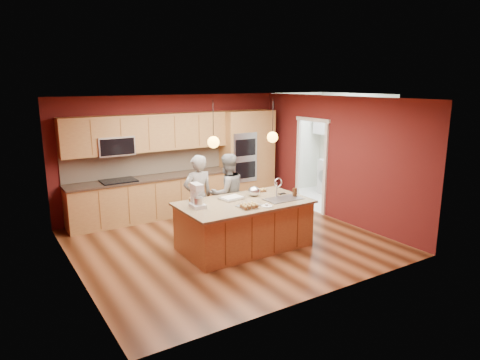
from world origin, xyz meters
TOP-DOWN VIEW (x-y plane):
  - floor at (0.00, 0.00)m, footprint 5.50×5.50m
  - ceiling at (0.00, 0.00)m, footprint 5.50×5.50m
  - wall_back at (0.00, 2.50)m, footprint 5.50×0.00m
  - wall_front at (0.00, -2.50)m, footprint 5.50×0.00m
  - wall_left at (-2.75, 0.00)m, footprint 0.00×5.00m
  - wall_right at (2.75, 0.00)m, footprint 0.00×5.00m
  - cabinet_run at (-0.68, 2.25)m, footprint 3.74×0.64m
  - oven_column at (1.85, 2.19)m, footprint 1.30×0.62m
  - doorway_trim at (2.73, 0.80)m, footprint 0.08×1.11m
  - laundry_room at (4.35, 1.20)m, footprint 2.60×2.70m
  - pendant_left at (-0.50, -0.36)m, footprint 0.20×0.20m
  - pendant_right at (0.73, -0.36)m, footprint 0.20×0.20m
  - island at (0.13, -0.37)m, footprint 2.37×1.33m
  - person_left at (-0.36, 0.55)m, footprint 0.60×0.40m
  - person_right at (0.30, 0.55)m, footprint 0.79×0.62m
  - stand_mixer at (-0.77, -0.23)m, footprint 0.24×0.32m
  - sheet_cake at (0.01, -0.10)m, footprint 0.46×0.37m
  - cooling_rack at (0.03, -0.64)m, footprint 0.44×0.35m
  - mixing_bowl at (0.49, -0.13)m, footprint 0.23×0.23m
  - plate at (0.28, -0.83)m, footprint 0.19×0.19m
  - tumbler at (1.11, -0.57)m, footprint 0.08×0.08m
  - phone at (1.03, -0.30)m, footprint 0.15×0.08m
  - cupcakes_left at (-0.65, 0.11)m, footprint 0.16×0.24m
  - cupcakes_rack at (-0.04, -0.76)m, footprint 0.30×0.23m
  - cupcakes_right at (0.78, 0.06)m, footprint 0.21×0.14m
  - washer at (4.22, 0.83)m, footprint 0.76×0.77m
  - dryer at (4.20, 1.60)m, footprint 0.73×0.74m

SIDE VIEW (x-z plane):
  - floor at x=0.00m, z-range 0.00..0.00m
  - island at x=0.13m, z-range -0.18..1.07m
  - dryer at x=4.20m, z-range 0.00..0.93m
  - washer at x=4.22m, z-range 0.00..1.04m
  - person_right at x=0.30m, z-range 0.00..1.60m
  - person_left at x=-0.36m, z-range 0.00..1.64m
  - phone at x=1.03m, z-range 0.87..0.88m
  - plate at x=0.28m, z-range 0.87..0.89m
  - cooling_rack at x=0.03m, z-range 0.87..0.89m
  - sheet_cake at x=0.01m, z-range 0.87..0.92m
  - cupcakes_right at x=0.78m, z-range 0.87..0.93m
  - cupcakes_left at x=-0.65m, z-range 0.87..0.94m
  - cupcakes_rack at x=-0.04m, z-range 0.89..0.96m
  - tumbler at x=1.11m, z-range 0.87..1.03m
  - mixing_bowl at x=0.49m, z-range 0.87..1.06m
  - cabinet_run at x=-0.68m, z-range -0.17..2.13m
  - doorway_trim at x=2.73m, z-range -0.05..2.15m
  - stand_mixer at x=-0.77m, z-range 0.84..1.26m
  - oven_column at x=1.85m, z-range 0.00..2.30m
  - wall_back at x=0.00m, z-range -1.40..4.10m
  - wall_front at x=0.00m, z-range -1.40..4.10m
  - wall_left at x=-2.75m, z-range -1.15..3.85m
  - wall_right at x=2.75m, z-range -1.15..3.85m
  - laundry_room at x=4.35m, z-range 0.60..3.30m
  - pendant_left at x=-0.50m, z-range 1.60..2.40m
  - pendant_right at x=0.73m, z-range 1.60..2.40m
  - ceiling at x=0.00m, z-range 2.70..2.70m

